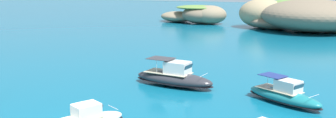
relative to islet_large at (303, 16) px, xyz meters
The scene contains 4 objects.
islet_large is the anchor object (origin of this frame).
islet_small 26.66m from the islet_large, 169.91° to the left, with size 22.05×13.80×4.66m.
motorboat_teal 53.41m from the islet_large, 84.23° to the right, with size 6.98×4.70×2.12m.
motorboat_charcoal 52.67m from the islet_large, 95.39° to the right, with size 8.24×2.77×2.56m.
Camera 1 is at (15.74, -17.44, 9.37)m, focal length 39.25 mm.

